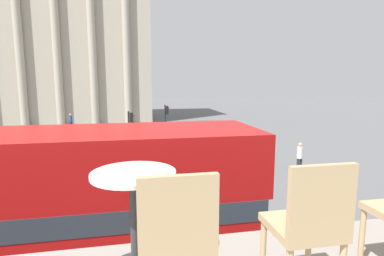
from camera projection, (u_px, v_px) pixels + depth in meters
name	position (u px, v px, depth m)	size (l,w,h in m)	color
double_decker_bus	(17.00, 216.00, 6.40)	(10.55, 2.69, 4.05)	black
cafe_dining_table	(134.00, 198.00, 2.13)	(0.60, 0.60, 0.73)	#2D2D30
cafe_chair_0	(176.00, 240.00, 1.60)	(0.40, 0.40, 0.91)	tan
cafe_chair_1	(308.00, 224.00, 1.78)	(0.40, 0.40, 0.91)	tan
plaza_building_left	(36.00, 37.00, 39.77)	(30.33, 13.38, 22.30)	#B2A893
traffic_light_near	(56.00, 163.00, 11.03)	(0.42, 0.24, 3.27)	black
traffic_light_mid	(130.00, 128.00, 19.71)	(0.42, 0.24, 3.28)	black
traffic_light_far	(166.00, 118.00, 25.22)	(0.42, 0.24, 3.31)	black
car_navy	(208.00, 128.00, 29.82)	(4.20, 1.93, 1.35)	black
car_white	(57.00, 137.00, 24.87)	(4.20, 1.93, 1.35)	black
pedestrian_olive	(75.00, 152.00, 18.13)	(0.32, 0.32, 1.67)	#282B33
pedestrian_white	(300.00, 155.00, 17.01)	(0.32, 0.32, 1.75)	#282B33
pedestrian_blue	(71.00, 120.00, 33.55)	(0.32, 0.32, 1.73)	#282B33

